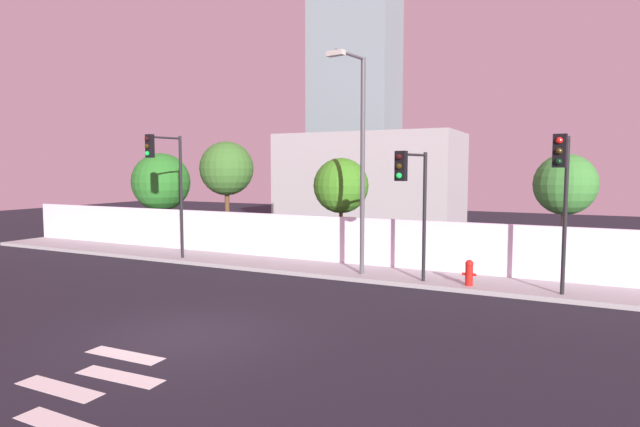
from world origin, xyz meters
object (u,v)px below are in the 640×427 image
traffic_light_right (562,180)px  street_lamp_curbside (359,149)px  fire_hydrant (469,272)px  roadside_tree_midright (341,186)px  roadside_tree_midleft (227,169)px  roadside_tree_rightmost (565,185)px  traffic_light_center (412,187)px  traffic_light_left (165,170)px  roadside_tree_leftmost (161,182)px

traffic_light_right → street_lamp_curbside: 6.44m
fire_hydrant → roadside_tree_midright: (-5.79, 3.04, 2.54)m
fire_hydrant → roadside_tree_midleft: roadside_tree_midleft is taller
traffic_light_right → roadside_tree_midright: size_ratio=1.07×
roadside_tree_rightmost → traffic_light_right: bearing=-90.0°
roadside_tree_midright → traffic_light_center: bearing=-43.1°
fire_hydrant → roadside_tree_rightmost: roadside_tree_rightmost is taller
street_lamp_curbside → traffic_light_center: bearing=-22.0°
fire_hydrant → roadside_tree_midright: size_ratio=0.19×
street_lamp_curbside → fire_hydrant: bearing=-0.4°
roadside_tree_midleft → roadside_tree_midright: roadside_tree_midleft is taller
traffic_light_left → roadside_tree_rightmost: size_ratio=1.15×
traffic_light_center → roadside_tree_leftmost: roadside_tree_leftmost is taller
roadside_tree_midleft → roadside_tree_rightmost: (14.13, 0.00, -0.55)m
street_lamp_curbside → roadside_tree_leftmost: 12.23m
street_lamp_curbside → roadside_tree_midleft: size_ratio=1.46×
roadside_tree_rightmost → street_lamp_curbside: bearing=-154.6°
traffic_light_center → roadside_tree_rightmost: size_ratio=0.97×
traffic_light_center → roadside_tree_midleft: bearing=158.7°
traffic_light_right → fire_hydrant: size_ratio=5.61×
fire_hydrant → roadside_tree_midright: 7.01m
traffic_light_right → roadside_tree_rightmost: bearing=90.0°
street_lamp_curbside → roadside_tree_leftmost: street_lamp_curbside is taller
traffic_light_right → street_lamp_curbside: (-6.34, 0.62, 0.98)m
traffic_light_center → roadside_tree_midright: 5.66m
traffic_light_center → fire_hydrant: traffic_light_center is taller
roadside_tree_rightmost → roadside_tree_midleft: bearing=180.0°
traffic_light_left → traffic_light_center: bearing=-0.8°
roadside_tree_leftmost → roadside_tree_rightmost: roadside_tree_leftmost is taller
traffic_light_center → roadside_tree_leftmost: 14.42m
roadside_tree_midleft → roadside_tree_rightmost: 14.14m
roadside_tree_midleft → fire_hydrant: bearing=-14.7°
street_lamp_curbside → roadside_tree_midleft: bearing=158.9°
traffic_light_left → street_lamp_curbside: bearing=5.0°
traffic_light_right → fire_hydrant: traffic_light_right is taller
traffic_light_center → roadside_tree_midleft: roadside_tree_midleft is taller
traffic_light_center → roadside_tree_midright: (-4.13, 3.87, -0.13)m
roadside_tree_midright → roadside_tree_rightmost: size_ratio=0.99×
roadside_tree_midleft → roadside_tree_midright: size_ratio=1.19×
roadside_tree_midright → roadside_tree_rightmost: roadside_tree_rightmost is taller
traffic_light_left → traffic_light_right: 14.38m
traffic_light_left → roadside_tree_rightmost: 14.86m
roadside_tree_midleft → roadside_tree_rightmost: roadside_tree_midleft is taller
traffic_light_center → fire_hydrant: size_ratio=5.12×
street_lamp_curbside → roadside_tree_midright: 3.88m
roadside_tree_midleft → roadside_tree_rightmost: size_ratio=1.17×
traffic_light_right → roadside_tree_rightmost: (-0.00, 3.63, -0.23)m
traffic_light_center → street_lamp_curbside: (-2.11, 0.85, 1.24)m
traffic_light_left → street_lamp_curbside: (8.04, 0.71, 0.69)m
traffic_light_left → roadside_tree_leftmost: size_ratio=1.09×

